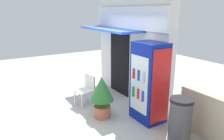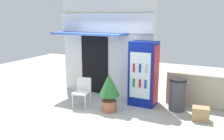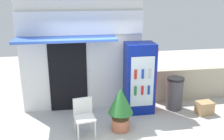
{
  "view_description": "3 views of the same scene",
  "coord_description": "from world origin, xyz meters",
  "px_view_note": "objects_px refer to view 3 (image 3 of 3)",
  "views": [
    {
      "loc": [
        4.86,
        -2.12,
        2.61
      ],
      "look_at": [
        0.1,
        0.75,
        1.07
      ],
      "focal_mm": 34.84,
      "sensor_mm": 36.0,
      "label": 1
    },
    {
      "loc": [
        3.37,
        -5.58,
        2.63
      ],
      "look_at": [
        0.4,
        0.55,
        1.11
      ],
      "focal_mm": 39.24,
      "sensor_mm": 36.0,
      "label": 2
    },
    {
      "loc": [
        -0.61,
        -5.02,
        3.2
      ],
      "look_at": [
        0.34,
        0.8,
        1.34
      ],
      "focal_mm": 40.55,
      "sensor_mm": 36.0,
      "label": 3
    }
  ],
  "objects_px": {
    "potted_plant_near_shop": "(121,105)",
    "trash_bin": "(175,93)",
    "drink_cooler": "(140,78)",
    "cardboard_box": "(205,108)",
    "plastic_chair": "(84,114)"
  },
  "relations": [
    {
      "from": "drink_cooler",
      "to": "plastic_chair",
      "type": "height_order",
      "value": "drink_cooler"
    },
    {
      "from": "drink_cooler",
      "to": "cardboard_box",
      "type": "height_order",
      "value": "drink_cooler"
    },
    {
      "from": "potted_plant_near_shop",
      "to": "cardboard_box",
      "type": "bearing_deg",
      "value": 10.4
    },
    {
      "from": "plastic_chair",
      "to": "cardboard_box",
      "type": "relative_size",
      "value": 2.02
    },
    {
      "from": "drink_cooler",
      "to": "trash_bin",
      "type": "distance_m",
      "value": 1.13
    },
    {
      "from": "potted_plant_near_shop",
      "to": "trash_bin",
      "type": "height_order",
      "value": "potted_plant_near_shop"
    },
    {
      "from": "trash_bin",
      "to": "cardboard_box",
      "type": "height_order",
      "value": "trash_bin"
    },
    {
      "from": "cardboard_box",
      "to": "potted_plant_near_shop",
      "type": "bearing_deg",
      "value": -169.6
    },
    {
      "from": "potted_plant_near_shop",
      "to": "cardboard_box",
      "type": "xyz_separation_m",
      "value": [
        2.4,
        0.44,
        -0.47
      ]
    },
    {
      "from": "trash_bin",
      "to": "cardboard_box",
      "type": "distance_m",
      "value": 0.87
    },
    {
      "from": "plastic_chair",
      "to": "cardboard_box",
      "type": "height_order",
      "value": "plastic_chair"
    },
    {
      "from": "trash_bin",
      "to": "cardboard_box",
      "type": "xyz_separation_m",
      "value": [
        0.69,
        -0.45,
        -0.29
      ]
    },
    {
      "from": "plastic_chair",
      "to": "trash_bin",
      "type": "distance_m",
      "value": 2.73
    },
    {
      "from": "plastic_chair",
      "to": "cardboard_box",
      "type": "bearing_deg",
      "value": 8.07
    },
    {
      "from": "drink_cooler",
      "to": "trash_bin",
      "type": "bearing_deg",
      "value": -0.9
    }
  ]
}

